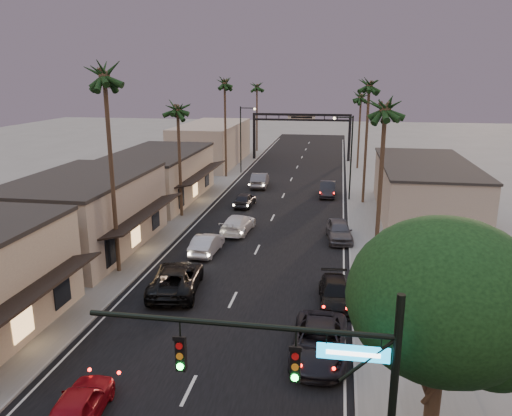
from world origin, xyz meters
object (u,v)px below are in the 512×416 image
(palm_ld, at_px, (225,80))
(palm_rb, at_px, (370,81))
(corner_tree, at_px, (446,306))
(oncoming_pickup, at_px, (176,278))
(palm_rc, at_px, (361,94))
(streetlight_left, at_px, (243,134))
(palm_far, at_px, (257,84))
(oncoming_red, at_px, (79,406))
(curbside_near, at_px, (319,342))
(streetlight_right, at_px, (349,151))
(curbside_black, at_px, (336,293))
(palm_lc, at_px, (177,105))
(palm_lb, at_px, (104,69))
(arch, at_px, (301,125))
(traffic_signal, at_px, (321,382))
(palm_ra, at_px, (386,102))
(oncoming_silver, at_px, (207,244))

(palm_ld, xyz_separation_m, palm_rb, (17.20, -11.00, 0.00))
(corner_tree, bearing_deg, oncoming_pickup, 137.22)
(corner_tree, distance_m, palm_rc, 56.74)
(streetlight_left, xyz_separation_m, palm_rb, (15.52, -14.00, 7.09))
(palm_far, xyz_separation_m, oncoming_red, (4.71, -70.62, -10.71))
(palm_far, xyz_separation_m, curbside_near, (13.68, -64.36, -10.66))
(streetlight_right, relative_size, curbside_black, 1.90)
(streetlight_left, bearing_deg, palm_lc, -94.37)
(palm_rb, bearing_deg, palm_rc, 90.00)
(palm_lb, bearing_deg, arch, 79.84)
(traffic_signal, height_order, palm_lb, palm_lb)
(palm_ra, bearing_deg, curbside_black, -118.97)
(palm_rb, relative_size, oncoming_red, 3.31)
(palm_rb, bearing_deg, curbside_black, -95.86)
(palm_ld, height_order, oncoming_red, palm_ld)
(palm_rc, xyz_separation_m, oncoming_silver, (-12.23, -37.38, -9.73))
(palm_lc, relative_size, curbside_black, 2.57)
(palm_ra, bearing_deg, oncoming_pickup, -160.59)
(palm_ra, xyz_separation_m, curbside_black, (-2.52, -4.56, -10.76))
(arch, xyz_separation_m, streetlight_right, (6.92, -25.00, -0.20))
(palm_lc, xyz_separation_m, curbside_black, (14.68, -16.56, -9.78))
(arch, xyz_separation_m, palm_lb, (-8.60, -48.00, 7.85))
(corner_tree, xyz_separation_m, palm_rc, (-0.88, 56.55, 4.49))
(corner_tree, xyz_separation_m, palm_ld, (-18.08, 47.55, 6.44))
(palm_lc, height_order, oncoming_silver, palm_lc)
(oncoming_pickup, bearing_deg, oncoming_silver, -98.38)
(palm_ld, height_order, oncoming_pickup, palm_ld)
(corner_tree, relative_size, curbside_black, 1.86)
(arch, height_order, palm_lb, palm_lb)
(streetlight_left, height_order, palm_far, palm_far)
(corner_tree, bearing_deg, oncoming_silver, 124.34)
(corner_tree, xyz_separation_m, oncoming_pickup, (-13.20, 12.21, -5.13))
(streetlight_left, distance_m, curbside_near, 46.26)
(palm_rc, height_order, oncoming_red, palm_rc)
(traffic_signal, distance_m, streetlight_left, 55.45)
(palm_far, xyz_separation_m, oncoming_pickup, (4.58, -58.34, -10.60))
(palm_lc, distance_m, palm_rb, 19.07)
(corner_tree, xyz_separation_m, palm_lb, (-18.08, 14.55, 7.41))
(streetlight_right, xyz_separation_m, curbside_near, (-1.54, -31.36, -4.55))
(palm_lb, distance_m, curbside_near, 20.60)
(palm_far, distance_m, curbside_black, 61.25)
(corner_tree, xyz_separation_m, arch, (-9.48, 62.55, -0.45))
(curbside_black, bearing_deg, traffic_signal, -95.40)
(palm_far, bearing_deg, palm_ra, -72.62)
(traffic_signal, relative_size, arch, 0.56)
(palm_lc, bearing_deg, oncoming_pickup, -73.37)
(palm_ra, relative_size, palm_rb, 0.93)
(palm_lb, bearing_deg, curbside_black, -9.88)
(oncoming_pickup, height_order, oncoming_silver, oncoming_pickup)
(corner_tree, height_order, arch, corner_tree)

